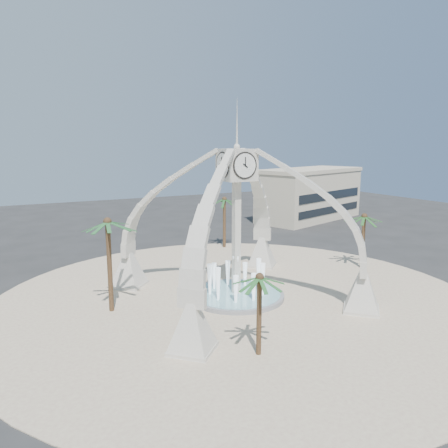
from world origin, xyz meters
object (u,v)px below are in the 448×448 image
clock_tower (236,222)px  palm_east (364,217)px  fountain (236,295)px  palm_west (108,223)px  palm_south (260,278)px  palm_north (224,200)px

clock_tower → palm_east: 16.04m
clock_tower → fountain: bearing=90.0°
palm_east → palm_west: 25.87m
palm_south → clock_tower: bearing=68.5°
palm_south → palm_west: bearing=119.0°
palm_north → palm_south: 28.08m
palm_west → clock_tower: bearing=-10.7°
palm_east → palm_north: size_ratio=0.91×
palm_west → palm_south: palm_west is taller
clock_tower → palm_west: bearing=169.3°
fountain → palm_south: 11.06m
clock_tower → palm_north: bearing=65.3°
palm_west → palm_east: bearing=-0.3°
clock_tower → palm_north: size_ratio=2.66×
fountain → palm_north: 18.87m
palm_east → fountain: bearing=-173.7°
palm_west → palm_north: 22.69m
palm_east → palm_west: palm_west is taller
fountain → palm_north: bearing=65.3°
palm_north → palm_south: size_ratio=1.21×
palm_south → palm_north: bearing=66.5°
fountain → palm_east: (15.90, 1.74, 5.07)m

